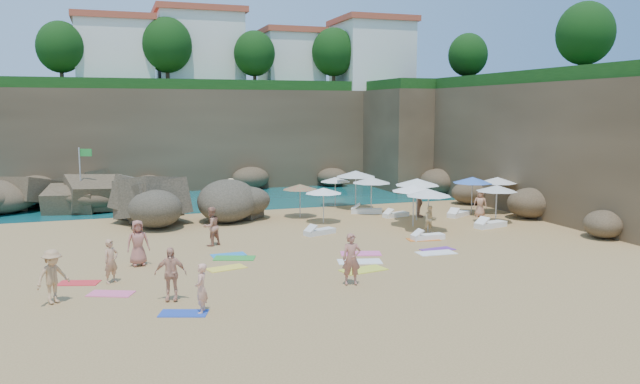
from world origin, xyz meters
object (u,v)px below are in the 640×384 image
object	(u,v)px
person_stand_5	(145,198)
person_stand_6	(201,288)
parasol_2	(417,182)
person_stand_0	(111,261)
parasol_0	(324,191)
lounger_0	(396,215)
flag_pole	(82,171)
person_stand_3	(419,202)
person_stand_2	(231,193)
person_stand_1	(211,226)
parasol_1	(335,180)
person_stand_4	(480,204)
rock_outcrop	(196,219)

from	to	relation	value
person_stand_5	person_stand_6	bearing A→B (deg)	-111.42
parasol_2	person_stand_0	world-z (taller)	parasol_2
person_stand_0	person_stand_5	size ratio (longest dim) A/B	0.89
parasol_0	lounger_0	bearing A→B (deg)	5.75
flag_pole	person_stand_3	world-z (taller)	flag_pole
parasol_2	person_stand_6	bearing A→B (deg)	-138.18
flag_pole	person_stand_5	bearing A→B (deg)	-23.81
person_stand_2	person_stand_5	world-z (taller)	person_stand_2
person_stand_0	person_stand_1	world-z (taller)	person_stand_1
person_stand_0	person_stand_2	size ratio (longest dim) A/B	0.87
parasol_2	person_stand_2	bearing A→B (deg)	137.60
flag_pole	person_stand_3	distance (m)	21.06
person_stand_3	parasol_0	bearing A→B (deg)	100.90
person_stand_6	person_stand_5	bearing A→B (deg)	-159.11
parasol_0	parasol_1	bearing A→B (deg)	63.82
parasol_1	person_stand_1	bearing A→B (deg)	-135.60
parasol_2	person_stand_4	size ratio (longest dim) A/B	1.61
person_stand_5	person_stand_0	bearing A→B (deg)	-120.62
lounger_0	person_stand_0	xyz separation A→B (m)	(-16.36, -9.66, 0.70)
person_stand_2	person_stand_3	distance (m)	12.54
person_stand_4	person_stand_6	world-z (taller)	person_stand_4
person_stand_1	person_stand_3	bearing A→B (deg)	165.68
person_stand_1	person_stand_5	size ratio (longest dim) A/B	1.00
rock_outcrop	person_stand_6	world-z (taller)	person_stand_6
person_stand_2	person_stand_5	bearing A→B (deg)	52.27
flag_pole	lounger_0	size ratio (longest dim) A/B	2.45
flag_pole	parasol_0	xyz separation A→B (m)	(13.13, -8.42, -0.75)
parasol_2	person_stand_1	size ratio (longest dim) A/B	1.40
parasol_2	person_stand_1	world-z (taller)	parasol_2
rock_outcrop	person_stand_3	world-z (taller)	person_stand_3
lounger_0	person_stand_4	world-z (taller)	person_stand_4
rock_outcrop	person_stand_4	world-z (taller)	person_stand_4
parasol_0	person_stand_1	world-z (taller)	parasol_0
parasol_2	person_stand_1	bearing A→B (deg)	-166.62
parasol_2	person_stand_0	size ratio (longest dim) A/B	1.57
person_stand_3	person_stand_4	bearing A→B (deg)	-95.41
rock_outcrop	person_stand_6	size ratio (longest dim) A/B	4.68
parasol_1	person_stand_1	world-z (taller)	parasol_1
person_stand_1	person_stand_4	xyz separation A→B (m)	(16.63, 2.84, -0.12)
rock_outcrop	person_stand_6	xyz separation A→B (m)	(-2.14, -17.50, 0.81)
lounger_0	person_stand_0	world-z (taller)	person_stand_0
person_stand_4	person_stand_6	size ratio (longest dim) A/B	1.01
parasol_0	person_stand_6	size ratio (longest dim) A/B	1.33
lounger_0	person_stand_0	bearing A→B (deg)	-164.63
rock_outcrop	person_stand_6	distance (m)	17.65
parasol_1	parasol_2	world-z (taller)	parasol_2
flag_pole	person_stand_3	size ratio (longest dim) A/B	2.23
parasol_0	person_stand_2	xyz separation A→B (m)	(-3.92, 7.53, -0.91)
flag_pole	person_stand_4	xyz separation A→B (m)	(22.75, -9.52, -1.80)
parasol_0	person_stand_6	xyz separation A→B (m)	(-8.86, -13.76, -1.05)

